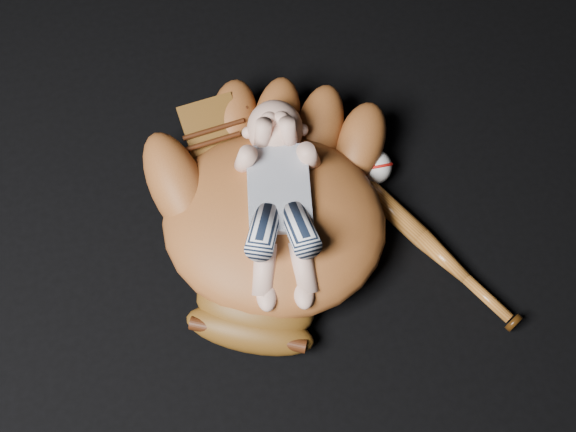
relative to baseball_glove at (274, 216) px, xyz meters
The scene contains 4 objects.
baseball_glove is the anchor object (origin of this frame).
newborn_baby 0.05m from the baseball_glove, 28.74° to the right, with size 0.17×0.36×0.15m, color tan, non-canonical shape.
baseball_bat 0.28m from the baseball_glove, 17.87° to the right, with size 0.04×0.39×0.04m, color #9F581E, non-canonical shape.
baseball 0.23m from the baseball_glove, 22.42° to the left, with size 0.06×0.06×0.06m, color white.
Camera 1 is at (-0.11, -0.48, 1.17)m, focal length 45.00 mm.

